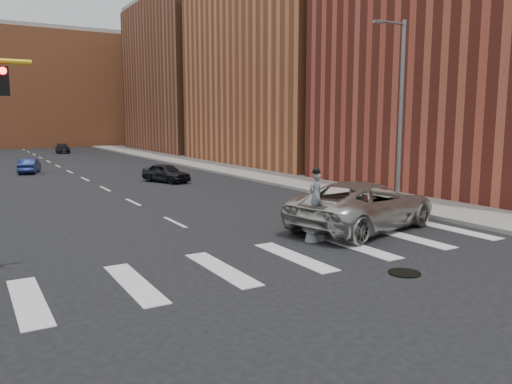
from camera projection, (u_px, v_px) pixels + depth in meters
name	position (u px, v px, depth m)	size (l,w,h in m)	color
ground_plane	(277.00, 271.00, 14.30)	(160.00, 160.00, 0.00)	black
sidewalk_right	(241.00, 170.00, 41.89)	(5.00, 90.00, 0.18)	gray
manhole	(404.00, 273.00, 14.09)	(0.90, 0.90, 0.04)	black
building_near	(509.00, 10.00, 30.55)	(16.00, 20.00, 22.00)	maroon
building_mid	(301.00, 41.00, 49.19)	(16.00, 22.00, 24.00)	#C7693E
building_far	(201.00, 79.00, 69.98)	(16.00, 22.00, 20.00)	brown
building_backdrop	(53.00, 91.00, 82.61)	(26.00, 14.00, 18.00)	#C7693E
streetlight	(400.00, 108.00, 24.17)	(2.05, 0.20, 9.00)	slate
stilt_performer	(315.00, 214.00, 17.78)	(0.84, 0.56, 2.65)	#331F14
suv_crossing	(364.00, 205.00, 19.73)	(3.17, 6.88, 1.91)	#AFADA5
car_near	(166.00, 173.00, 34.63)	(1.52, 3.79, 1.29)	black
car_mid	(29.00, 166.00, 40.52)	(1.25, 3.58, 1.18)	navy
car_far	(63.00, 149.00, 64.97)	(1.65, 4.06, 1.18)	black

